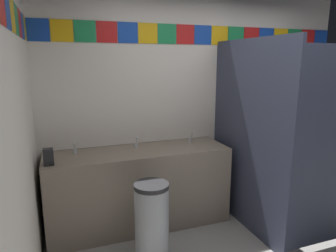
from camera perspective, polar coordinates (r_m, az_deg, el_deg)
name	(u,v)px	position (r m, az deg, el deg)	size (l,w,h in m)	color
wall_back	(200,102)	(3.80, 5.96, 4.55)	(3.81, 0.09, 2.60)	silver
wall_side	(5,156)	(1.87, -28.22, -4.93)	(0.09, 3.15, 2.60)	silver
vanity_counter	(139,187)	(3.44, -5.38, -11.24)	(1.95, 0.59, 0.86)	gray
faucet_left	(75,149)	(3.27, -17.07, -4.19)	(0.04, 0.10, 0.14)	silver
faucet_center	(137,143)	(3.36, -5.92, -3.27)	(0.04, 0.10, 0.14)	silver
faucet_right	(191,138)	(3.57, 4.27, -2.33)	(0.04, 0.10, 0.14)	silver
soap_dispenser	(48,157)	(3.01, -21.49, -5.40)	(0.09, 0.09, 0.16)	black
stall_divider	(276,141)	(3.25, 19.63, -2.66)	(0.92, 1.38, 2.03)	#33384C
toilet	(270,182)	(4.12, 18.55, -9.88)	(0.39, 0.49, 0.74)	white
trash_bin	(152,222)	(2.89, -3.05, -17.61)	(0.31, 0.31, 0.75)	#999EA3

